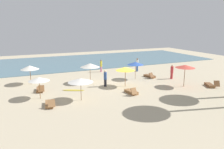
{
  "coord_description": "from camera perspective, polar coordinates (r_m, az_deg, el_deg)",
  "views": [
    {
      "loc": [
        -10.14,
        -20.14,
        6.45
      ],
      "look_at": [
        -0.74,
        0.94,
        1.1
      ],
      "focal_mm": 34.63,
      "sensor_mm": 36.0,
      "label": 1
    }
  ],
  "objects": [
    {
      "name": "ground_plane",
      "position": [
        23.45,
        2.6,
        -2.93
      ],
      "size": [
        60.0,
        60.0,
        0.0
      ],
      "primitive_type": "plane",
      "color": "#BCAD8E"
    },
    {
      "name": "ocean_water",
      "position": [
        39.03,
        -8.65,
        3.44
      ],
      "size": [
        48.0,
        16.0,
        0.06
      ],
      "primitive_type": "cube",
      "color": "slate",
      "rests_on": "ground_plane"
    },
    {
      "name": "umbrella_0",
      "position": [
        18.66,
        -8.28,
        -1.51
      ],
      "size": [
        2.19,
        2.19,
        1.97
      ],
      "color": "brown",
      "rests_on": "ground_plane"
    },
    {
      "name": "umbrella_1",
      "position": [
        22.75,
        3.55,
        1.55
      ],
      "size": [
        2.03,
        2.03,
        2.12
      ],
      "color": "olive",
      "rests_on": "ground_plane"
    },
    {
      "name": "umbrella_2",
      "position": [
        25.88,
        6.23,
        2.94
      ],
      "size": [
        1.96,
        1.96,
        2.12
      ],
      "color": "olive",
      "rests_on": "ground_plane"
    },
    {
      "name": "umbrella_3",
      "position": [
        19.97,
        -18.73,
        -1.16
      ],
      "size": [
        1.83,
        1.83,
        1.95
      ],
      "color": "olive",
      "rests_on": "ground_plane"
    },
    {
      "name": "umbrella_4",
      "position": [
        25.24,
        -20.9,
        1.74
      ],
      "size": [
        1.97,
        1.97,
        2.09
      ],
      "color": "brown",
      "rests_on": "ground_plane"
    },
    {
      "name": "umbrella_5",
      "position": [
        24.19,
        -5.83,
        2.45
      ],
      "size": [
        2.15,
        2.15,
        2.24
      ],
      "color": "brown",
      "rests_on": "ground_plane"
    },
    {
      "name": "umbrella_6",
      "position": [
        23.83,
        18.76,
        2.04
      ],
      "size": [
        2.04,
        2.04,
        2.34
      ],
      "color": "brown",
      "rests_on": "ground_plane"
    },
    {
      "name": "lounger_0",
      "position": [
        22.6,
        -18.5,
        -3.78
      ],
      "size": [
        0.78,
        1.71,
        0.73
      ],
      "color": "brown",
      "rests_on": "ground_plane"
    },
    {
      "name": "lounger_1",
      "position": [
        27.37,
        9.94,
        -0.41
      ],
      "size": [
        1.04,
        1.76,
        0.72
      ],
      "color": "brown",
      "rests_on": "ground_plane"
    },
    {
      "name": "lounger_2",
      "position": [
        18.37,
        -16.19,
        -7.49
      ],
      "size": [
        0.8,
        1.75,
        0.69
      ],
      "color": "olive",
      "rests_on": "ground_plane"
    },
    {
      "name": "lounger_3",
      "position": [
        20.77,
        5.17,
        -4.6
      ],
      "size": [
        0.84,
        1.71,
        0.74
      ],
      "color": "olive",
      "rests_on": "ground_plane"
    },
    {
      "name": "lounger_4",
      "position": [
        25.25,
        24.51,
        -2.55
      ],
      "size": [
        1.23,
        1.72,
        0.75
      ],
      "color": "brown",
      "rests_on": "ground_plane"
    },
    {
      "name": "person_0",
      "position": [
        22.89,
        -1.79,
        -1.0
      ],
      "size": [
        0.36,
        0.36,
        1.76
      ],
      "color": "#26262D",
      "rests_on": "ground_plane"
    },
    {
      "name": "person_1",
      "position": [
        30.04,
        -2.9,
        2.36
      ],
      "size": [
        0.37,
        0.37,
        1.72
      ],
      "color": "#D17299",
      "rests_on": "ground_plane"
    },
    {
      "name": "person_2",
      "position": [
        27.09,
        15.52,
        0.68
      ],
      "size": [
        0.38,
        0.38,
        1.73
      ],
      "color": "#BF3338",
      "rests_on": "ground_plane"
    },
    {
      "name": "person_3",
      "position": [
        30.54,
        6.67,
        2.62
      ],
      "size": [
        0.33,
        0.33,
        1.88
      ],
      "color": "#2D4C8C",
      "rests_on": "ground_plane"
    },
    {
      "name": "surfboard",
      "position": [
        22.04,
        -10.18,
        -4.09
      ],
      "size": [
        2.14,
        1.36,
        0.07
      ],
      "color": "gold",
      "rests_on": "ground_plane"
    }
  ]
}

